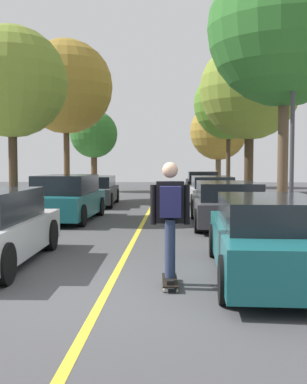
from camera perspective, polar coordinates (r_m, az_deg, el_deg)
name	(u,v)px	position (r m, az deg, el deg)	size (l,w,h in m)	color
ground	(105,294)	(6.90, -5.71, -11.84)	(80.00, 80.00, 0.00)	#424244
center_line	(131,245)	(10.78, -2.66, -6.26)	(0.12, 39.20, 0.01)	gold
parked_car_left_near	(66,198)	(15.58, -10.29, -0.73)	(1.97, 4.39, 1.44)	#196066
parked_car_left_far	(95,191)	(21.05, -6.93, 0.16)	(1.96, 4.55, 1.25)	#38383D
parked_car_right_nearest	(270,237)	(7.95, 13.59, -5.19)	(1.93, 4.63, 1.27)	#196066
parked_car_right_near	(227,204)	(14.20, 8.66, -1.39)	(2.02, 4.56, 1.27)	#38383D
parked_car_right_far	(212,192)	(20.04, 6.86, 0.03)	(1.88, 4.48, 1.28)	#B7B7BC
parked_car_right_farthest	(202,184)	(26.79, 5.76, 0.93)	(1.83, 4.26, 1.37)	black
street_tree_left_nearest	(12,82)	(16.37, -16.39, 12.31)	(3.53, 3.53, 6.03)	#3D2D1E
street_tree_left_near	(66,87)	(23.89, -10.30, 12.12)	(4.46, 4.46, 7.56)	#4C3823
street_tree_left_far	(94,135)	(31.41, -7.05, 6.75)	(3.05, 3.05, 5.07)	#4C3823
street_tree_right_nearest	(285,29)	(15.62, 15.25, 18.09)	(4.61, 4.61, 7.99)	brown
street_tree_right_near	(250,90)	(21.92, 11.28, 11.71)	(4.36, 4.36, 7.07)	#3D2D1E
street_tree_right_far	(229,104)	(30.00, 8.87, 10.17)	(4.23, 4.23, 7.36)	#3D2D1E
street_tree_right_farthest	(219,132)	(36.53, 7.68, 7.07)	(4.24, 4.24, 6.17)	brown
streetlamp	(292,124)	(14.10, 16.08, 7.77)	(0.36, 0.24, 4.77)	#38383D
skateboard	(170,281)	(7.23, 1.94, -10.40)	(0.25, 0.85, 0.10)	black
skateboarder	(170,213)	(7.03, 1.96, -2.55)	(0.58, 0.70, 1.73)	black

